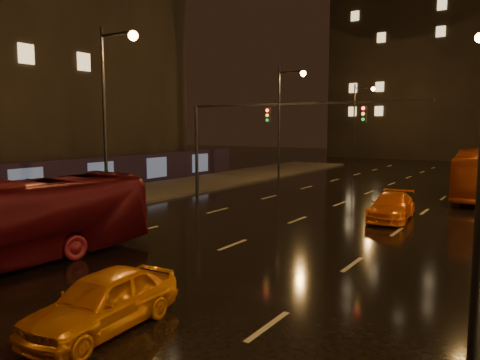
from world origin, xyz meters
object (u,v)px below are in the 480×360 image
object	(u,v)px
bus_curb	(478,173)
taxi_near	(103,301)
pedestrian_c	(29,192)
taxi_far	(391,206)

from	to	relation	value
bus_curb	taxi_near	bearing A→B (deg)	-105.10
pedestrian_c	bus_curb	bearing A→B (deg)	-27.67
taxi_near	pedestrian_c	xyz separation A→B (m)	(-16.94, 9.16, 0.23)
taxi_near	pedestrian_c	world-z (taller)	pedestrian_c
bus_curb	taxi_far	xyz separation A→B (m)	(-2.81, -10.84, -0.94)
bus_curb	pedestrian_c	size ratio (longest dim) A/B	7.43
pedestrian_c	taxi_near	bearing A→B (deg)	-96.50
bus_curb	pedestrian_c	world-z (taller)	bus_curb
bus_curb	taxi_near	distance (m)	28.30
taxi_far	pedestrian_c	world-z (taller)	pedestrian_c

